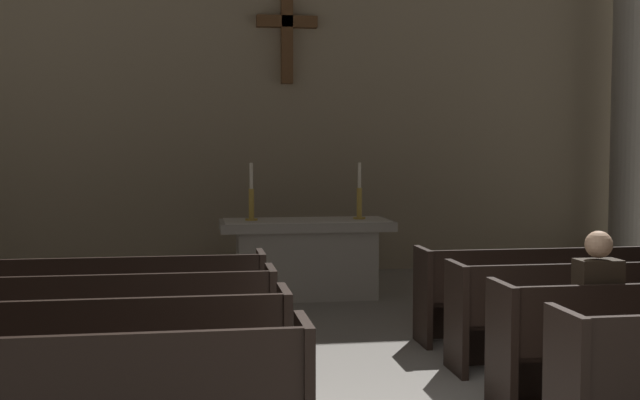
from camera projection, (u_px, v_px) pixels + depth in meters
pew_left_row_2 at (49, 366)px, 5.25m from camera, size 3.20×0.50×0.95m
pew_left_row_3 at (73, 331)px, 6.25m from camera, size 3.20×0.50×0.95m
pew_left_row_4 at (90, 306)px, 7.25m from camera, size 3.20×0.50×0.95m
pew_right_row_3 at (628, 312)px, 6.98m from camera, size 3.20×0.50×0.95m
pew_right_row_4 at (574, 292)px, 7.97m from camera, size 3.20×0.50×0.95m
column_right_fourth at (634, 87)px, 12.19m from camera, size 0.98×0.98×5.90m
altar at (306, 256)px, 10.21m from camera, size 2.20×0.90×1.01m
candlestick_left at (251, 202)px, 10.06m from camera, size 0.16×0.16×0.73m
candlestick_right at (359, 201)px, 10.27m from camera, size 0.16×0.16×0.73m
apse_with_cross at (285, 59)px, 12.32m from camera, size 11.61×0.42×6.62m
lone_worshipper at (592, 314)px, 5.88m from camera, size 0.32×0.43×1.32m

